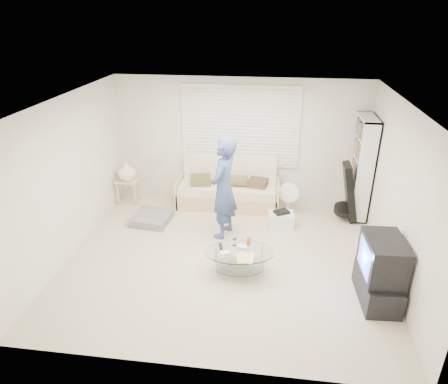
# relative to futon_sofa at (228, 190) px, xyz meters

# --- Properties ---
(ground) EXTENTS (5.00, 5.00, 0.00)m
(ground) POSITION_rel_futon_sofa_xyz_m (0.18, -1.87, -0.33)
(ground) COLOR tan
(ground) RESTS_ON ground
(room_shell) EXTENTS (5.02, 4.52, 2.51)m
(room_shell) POSITION_rel_futon_sofa_xyz_m (0.18, -1.39, 1.30)
(room_shell) COLOR silver
(room_shell) RESTS_ON ground
(window_blinds) EXTENTS (2.32, 0.08, 1.62)m
(window_blinds) POSITION_rel_futon_sofa_xyz_m (0.18, 0.33, 1.22)
(window_blinds) COLOR silver
(window_blinds) RESTS_ON ground
(futon_sofa) EXTENTS (2.04, 0.82, 1.00)m
(futon_sofa) POSITION_rel_futon_sofa_xyz_m (0.00, 0.00, 0.00)
(futon_sofa) COLOR tan
(futon_sofa) RESTS_ON ground
(grey_floor_pillow) EXTENTS (0.73, 0.73, 0.15)m
(grey_floor_pillow) POSITION_rel_futon_sofa_xyz_m (-1.34, -0.93, -0.25)
(grey_floor_pillow) COLOR slate
(grey_floor_pillow) RESTS_ON ground
(side_table) EXTENTS (0.45, 0.36, 0.89)m
(side_table) POSITION_rel_futon_sofa_xyz_m (-2.04, -0.19, 0.33)
(side_table) COLOR tan
(side_table) RESTS_ON ground
(bookshelf) EXTENTS (0.30, 0.81, 1.93)m
(bookshelf) POSITION_rel_futon_sofa_xyz_m (2.51, -0.09, 0.64)
(bookshelf) COLOR white
(bookshelf) RESTS_ON ground
(guitar_case) EXTENTS (0.42, 0.41, 1.11)m
(guitar_case) POSITION_rel_futon_sofa_xyz_m (2.29, -0.37, 0.17)
(guitar_case) COLOR black
(guitar_case) RESTS_ON ground
(floor_fan) EXTENTS (0.40, 0.26, 0.66)m
(floor_fan) POSITION_rel_futon_sofa_xyz_m (1.20, -0.23, 0.05)
(floor_fan) COLOR white
(floor_fan) RESTS_ON ground
(storage_bin) EXTENTS (0.49, 0.36, 0.32)m
(storage_bin) POSITION_rel_futon_sofa_xyz_m (1.07, -0.78, -0.18)
(storage_bin) COLOR white
(storage_bin) RESTS_ON ground
(tv_unit) EXTENTS (0.52, 0.90, 0.96)m
(tv_unit) POSITION_rel_futon_sofa_xyz_m (2.38, -2.65, 0.14)
(tv_unit) COLOR black
(tv_unit) RESTS_ON ground
(coffee_table) EXTENTS (1.11, 0.78, 0.51)m
(coffee_table) POSITION_rel_futon_sofa_xyz_m (0.45, -2.30, -0.02)
(coffee_table) COLOR silver
(coffee_table) RESTS_ON ground
(standing_person) EXTENTS (0.59, 0.74, 1.79)m
(standing_person) POSITION_rel_futon_sofa_xyz_m (0.06, -1.20, 0.57)
(standing_person) COLOR navy
(standing_person) RESTS_ON ground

